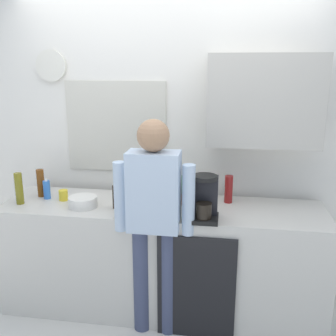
{
  "coord_description": "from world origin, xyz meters",
  "views": [
    {
      "loc": [
        0.49,
        -2.49,
        1.95
      ],
      "look_at": [
        0.06,
        0.25,
        1.2
      ],
      "focal_mm": 41.58,
      "sensor_mm": 36.0,
      "label": 1
    }
  ],
  "objects_px": {
    "bottle_amber_beer": "(41,183)",
    "bottle_olive_oil": "(19,189)",
    "bottle_dark_sauce": "(116,197)",
    "bottle_red_vinegar": "(229,189)",
    "mixing_bowl": "(83,202)",
    "potted_plant": "(184,187)",
    "person_at_sink": "(154,212)",
    "dish_soap": "(47,189)",
    "coffee_maker": "(205,199)",
    "cup_yellow_cup": "(63,195)"
  },
  "relations": [
    {
      "from": "bottle_amber_beer",
      "to": "bottle_olive_oil",
      "type": "height_order",
      "value": "bottle_olive_oil"
    },
    {
      "from": "bottle_olive_oil",
      "to": "bottle_dark_sauce",
      "type": "height_order",
      "value": "bottle_olive_oil"
    },
    {
      "from": "bottle_red_vinegar",
      "to": "mixing_bowl",
      "type": "bearing_deg",
      "value": -166.08
    },
    {
      "from": "bottle_olive_oil",
      "to": "bottle_dark_sauce",
      "type": "distance_m",
      "value": 0.78
    },
    {
      "from": "bottle_red_vinegar",
      "to": "bottle_dark_sauce",
      "type": "height_order",
      "value": "bottle_red_vinegar"
    },
    {
      "from": "potted_plant",
      "to": "person_at_sink",
      "type": "relative_size",
      "value": 0.14
    },
    {
      "from": "mixing_bowl",
      "to": "person_at_sink",
      "type": "distance_m",
      "value": 0.62
    },
    {
      "from": "bottle_dark_sauce",
      "to": "person_at_sink",
      "type": "xyz_separation_m",
      "value": [
        0.33,
        -0.2,
        -0.02
      ]
    },
    {
      "from": "bottle_amber_beer",
      "to": "dish_soap",
      "type": "distance_m",
      "value": 0.09
    },
    {
      "from": "mixing_bowl",
      "to": "bottle_amber_beer",
      "type": "bearing_deg",
      "value": 156.93
    },
    {
      "from": "coffee_maker",
      "to": "mixing_bowl",
      "type": "height_order",
      "value": "coffee_maker"
    },
    {
      "from": "mixing_bowl",
      "to": "potted_plant",
      "type": "xyz_separation_m",
      "value": [
        0.75,
        0.19,
        0.09
      ]
    },
    {
      "from": "bottle_olive_oil",
      "to": "dish_soap",
      "type": "xyz_separation_m",
      "value": [
        0.15,
        0.15,
        -0.05
      ]
    },
    {
      "from": "bottle_olive_oil",
      "to": "dish_soap",
      "type": "bearing_deg",
      "value": 43.61
    },
    {
      "from": "mixing_bowl",
      "to": "dish_soap",
      "type": "height_order",
      "value": "dish_soap"
    },
    {
      "from": "potted_plant",
      "to": "person_at_sink",
      "type": "xyz_separation_m",
      "value": [
        -0.16,
        -0.38,
        -0.07
      ]
    },
    {
      "from": "potted_plant",
      "to": "dish_soap",
      "type": "relative_size",
      "value": 1.28
    },
    {
      "from": "cup_yellow_cup",
      "to": "mixing_bowl",
      "type": "bearing_deg",
      "value": -29.45
    },
    {
      "from": "bottle_red_vinegar",
      "to": "bottle_dark_sauce",
      "type": "xyz_separation_m",
      "value": [
        -0.84,
        -0.26,
        -0.02
      ]
    },
    {
      "from": "mixing_bowl",
      "to": "person_at_sink",
      "type": "xyz_separation_m",
      "value": [
        0.59,
        -0.19,
        0.03
      ]
    },
    {
      "from": "bottle_amber_beer",
      "to": "person_at_sink",
      "type": "relative_size",
      "value": 0.14
    },
    {
      "from": "coffee_maker",
      "to": "bottle_dark_sauce",
      "type": "relative_size",
      "value": 1.83
    },
    {
      "from": "bottle_red_vinegar",
      "to": "potted_plant",
      "type": "relative_size",
      "value": 0.96
    },
    {
      "from": "bottle_amber_beer",
      "to": "dish_soap",
      "type": "height_order",
      "value": "bottle_amber_beer"
    },
    {
      "from": "mixing_bowl",
      "to": "bottle_olive_oil",
      "type": "bearing_deg",
      "value": -178.74
    },
    {
      "from": "bottle_dark_sauce",
      "to": "mixing_bowl",
      "type": "bearing_deg",
      "value": -177.27
    },
    {
      "from": "coffee_maker",
      "to": "bottle_amber_beer",
      "type": "xyz_separation_m",
      "value": [
        -1.37,
        0.28,
        -0.03
      ]
    },
    {
      "from": "bottle_olive_oil",
      "to": "bottle_amber_beer",
      "type": "bearing_deg",
      "value": 66.97
    },
    {
      "from": "bottle_amber_beer",
      "to": "potted_plant",
      "type": "relative_size",
      "value": 1.0
    },
    {
      "from": "mixing_bowl",
      "to": "dish_soap",
      "type": "distance_m",
      "value": 0.38
    },
    {
      "from": "bottle_amber_beer",
      "to": "cup_yellow_cup",
      "type": "xyz_separation_m",
      "value": [
        0.22,
        -0.06,
        -0.07
      ]
    },
    {
      "from": "dish_soap",
      "to": "cup_yellow_cup",
      "type": "bearing_deg",
      "value": -7.08
    },
    {
      "from": "person_at_sink",
      "to": "coffee_maker",
      "type": "bearing_deg",
      "value": 18.09
    },
    {
      "from": "bottle_amber_beer",
      "to": "bottle_dark_sauce",
      "type": "distance_m",
      "value": 0.71
    },
    {
      "from": "coffee_maker",
      "to": "person_at_sink",
      "type": "xyz_separation_m",
      "value": [
        -0.34,
        -0.09,
        -0.08
      ]
    },
    {
      "from": "bottle_olive_oil",
      "to": "mixing_bowl",
      "type": "relative_size",
      "value": 1.14
    },
    {
      "from": "bottle_amber_beer",
      "to": "person_at_sink",
      "type": "distance_m",
      "value": 1.09
    },
    {
      "from": "mixing_bowl",
      "to": "bottle_dark_sauce",
      "type": "bearing_deg",
      "value": 2.73
    },
    {
      "from": "cup_yellow_cup",
      "to": "person_at_sink",
      "type": "relative_size",
      "value": 0.05
    },
    {
      "from": "coffee_maker",
      "to": "mixing_bowl",
      "type": "bearing_deg",
      "value": 174.01
    },
    {
      "from": "bottle_dark_sauce",
      "to": "potted_plant",
      "type": "relative_size",
      "value": 0.78
    },
    {
      "from": "bottle_olive_oil",
      "to": "cup_yellow_cup",
      "type": "xyz_separation_m",
      "value": [
        0.3,
        0.13,
        -0.08
      ]
    },
    {
      "from": "bottle_dark_sauce",
      "to": "dish_soap",
      "type": "height_order",
      "value": "same"
    },
    {
      "from": "person_at_sink",
      "to": "bottle_dark_sauce",
      "type": "bearing_deg",
      "value": 151.82
    },
    {
      "from": "bottle_red_vinegar",
      "to": "mixing_bowl",
      "type": "xyz_separation_m",
      "value": [
        -1.1,
        -0.27,
        -0.07
      ]
    },
    {
      "from": "coffee_maker",
      "to": "dish_soap",
      "type": "relative_size",
      "value": 1.83
    },
    {
      "from": "bottle_dark_sauce",
      "to": "coffee_maker",
      "type": "bearing_deg",
      "value": -9.33
    },
    {
      "from": "bottle_red_vinegar",
      "to": "bottle_amber_beer",
      "type": "bearing_deg",
      "value": -176.62
    },
    {
      "from": "cup_yellow_cup",
      "to": "mixing_bowl",
      "type": "distance_m",
      "value": 0.24
    },
    {
      "from": "coffee_maker",
      "to": "mixing_bowl",
      "type": "xyz_separation_m",
      "value": [
        -0.94,
        0.1,
        -0.11
      ]
    }
  ]
}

